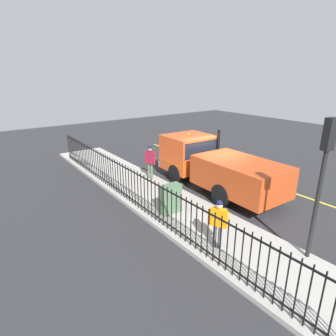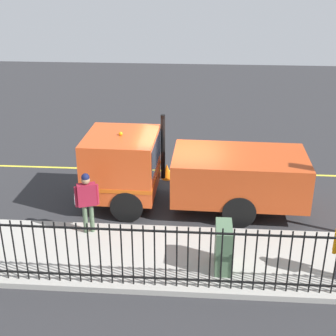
{
  "view_description": "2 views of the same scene",
  "coord_description": "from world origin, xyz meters",
  "px_view_note": "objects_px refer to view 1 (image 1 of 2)",
  "views": [
    {
      "loc": [
        9.62,
        9.12,
        5.28
      ],
      "look_at": [
        1.83,
        -1.58,
        0.85
      ],
      "focal_mm": 30.12,
      "sensor_mm": 36.0,
      "label": 1
    },
    {
      "loc": [
        13.27,
        0.57,
        6.93
      ],
      "look_at": [
        0.48,
        -0.37,
        1.31
      ],
      "focal_mm": 49.98,
      "sensor_mm": 36.0,
      "label": 2
    }
  ],
  "objects_px": {
    "work_truck": "(210,162)",
    "pedestrian_distant": "(218,219)",
    "traffic_light_near": "(324,163)",
    "worker_standing": "(150,159)",
    "traffic_cone": "(230,171)",
    "utility_cabinet": "(170,199)"
  },
  "relations": [
    {
      "from": "pedestrian_distant",
      "to": "utility_cabinet",
      "type": "distance_m",
      "value": 2.76
    },
    {
      "from": "worker_standing",
      "to": "traffic_light_near",
      "type": "relative_size",
      "value": 0.43
    },
    {
      "from": "work_truck",
      "to": "worker_standing",
      "type": "xyz_separation_m",
      "value": [
        1.95,
        -2.31,
        -0.05
      ]
    },
    {
      "from": "work_truck",
      "to": "worker_standing",
      "type": "bearing_deg",
      "value": 131.53
    },
    {
      "from": "work_truck",
      "to": "traffic_light_near",
      "type": "relative_size",
      "value": 1.66
    },
    {
      "from": "traffic_light_near",
      "to": "traffic_cone",
      "type": "relative_size",
      "value": 7.42
    },
    {
      "from": "traffic_light_near",
      "to": "utility_cabinet",
      "type": "height_order",
      "value": "traffic_light_near"
    },
    {
      "from": "pedestrian_distant",
      "to": "traffic_light_near",
      "type": "height_order",
      "value": "traffic_light_near"
    },
    {
      "from": "worker_standing",
      "to": "traffic_cone",
      "type": "bearing_deg",
      "value": 45.25
    },
    {
      "from": "worker_standing",
      "to": "utility_cabinet",
      "type": "xyz_separation_m",
      "value": [
        1.39,
        3.6,
        -0.5
      ]
    },
    {
      "from": "traffic_cone",
      "to": "work_truck",
      "type": "bearing_deg",
      "value": 13.31
    },
    {
      "from": "traffic_light_near",
      "to": "work_truck",
      "type": "bearing_deg",
      "value": 82.1
    },
    {
      "from": "work_truck",
      "to": "worker_standing",
      "type": "distance_m",
      "value": 3.02
    },
    {
      "from": "pedestrian_distant",
      "to": "utility_cabinet",
      "type": "height_order",
      "value": "pedestrian_distant"
    },
    {
      "from": "traffic_light_near",
      "to": "utility_cabinet",
      "type": "distance_m",
      "value": 5.43
    },
    {
      "from": "utility_cabinet",
      "to": "traffic_cone",
      "type": "xyz_separation_m",
      "value": [
        -5.32,
        -1.76,
        -0.45
      ]
    },
    {
      "from": "work_truck",
      "to": "utility_cabinet",
      "type": "bearing_deg",
      "value": -157.51
    },
    {
      "from": "work_truck",
      "to": "traffic_cone",
      "type": "relative_size",
      "value": 12.3
    },
    {
      "from": "worker_standing",
      "to": "utility_cabinet",
      "type": "relative_size",
      "value": 1.52
    },
    {
      "from": "work_truck",
      "to": "pedestrian_distant",
      "type": "relative_size",
      "value": 4.23
    },
    {
      "from": "work_truck",
      "to": "pedestrian_distant",
      "type": "height_order",
      "value": "work_truck"
    },
    {
      "from": "work_truck",
      "to": "worker_standing",
      "type": "height_order",
      "value": "work_truck"
    }
  ]
}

